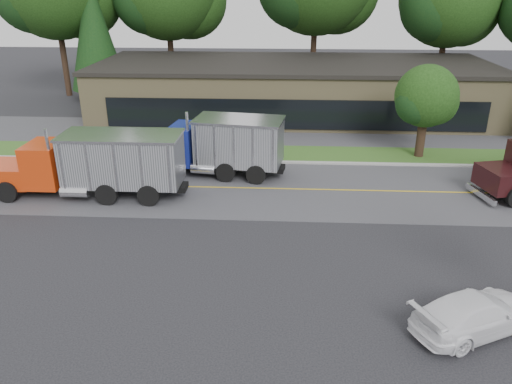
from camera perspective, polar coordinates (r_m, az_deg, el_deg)
ground at (r=19.27m, az=-0.87°, el=-9.92°), size 140.00×140.00×0.00m
road at (r=27.25m, az=0.44°, el=0.40°), size 60.00×8.00×0.02m
center_line at (r=27.25m, az=0.44°, el=0.40°), size 60.00×0.12×0.01m
curb at (r=31.17m, az=0.81°, el=3.37°), size 60.00×0.30×0.12m
grass_verge at (r=32.87m, az=0.94°, el=4.42°), size 60.00×3.40×0.03m
far_parking at (r=37.64m, az=1.24°, el=6.84°), size 60.00×7.00×0.02m
strip_mall at (r=42.99m, az=4.27°, el=11.57°), size 32.00×12.00×4.00m
tree_far_d at (r=51.50m, az=21.34°, el=19.61°), size 9.59×9.02×13.67m
evergreen_left at (r=49.40m, az=-18.03°, el=17.11°), size 5.05×5.05×11.47m
tree_verge at (r=33.12m, az=18.94°, el=10.01°), size 4.10×3.86×5.85m
dump_truck_red at (r=27.03m, az=-17.77°, el=3.18°), size 10.43×2.68×3.36m
dump_truck_blue at (r=28.85m, az=-4.17°, el=5.46°), size 8.60×3.75×3.36m
rally_car at (r=17.90m, az=23.84°, el=-12.55°), size 4.83×3.64×1.30m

